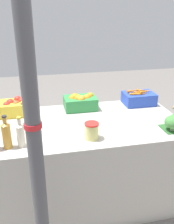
# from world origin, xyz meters

# --- Properties ---
(ground_plane) EXTENTS (10.00, 10.00, 0.00)m
(ground_plane) POSITION_xyz_m (0.00, 0.00, 0.00)
(ground_plane) COLOR slate
(market_table) EXTENTS (1.72, 0.94, 0.84)m
(market_table) POSITION_xyz_m (0.00, 0.00, 0.42)
(market_table) COLOR #B7B2A8
(market_table) RESTS_ON ground_plane
(support_pole) EXTENTS (0.10, 0.10, 2.24)m
(support_pole) POSITION_xyz_m (-0.46, -0.77, 1.12)
(support_pole) COLOR #4C4C51
(support_pole) RESTS_ON ground_plane
(apple_crate) EXTENTS (0.32, 0.23, 0.16)m
(apple_crate) POSITION_xyz_m (-0.64, 0.33, 0.92)
(apple_crate) COLOR gold
(apple_crate) RESTS_ON market_table
(orange_crate) EXTENTS (0.32, 0.23, 0.17)m
(orange_crate) POSITION_xyz_m (0.00, 0.33, 0.92)
(orange_crate) COLOR #2D8442
(orange_crate) RESTS_ON market_table
(carrot_crate) EXTENTS (0.32, 0.23, 0.16)m
(carrot_crate) POSITION_xyz_m (0.64, 0.33, 0.91)
(carrot_crate) COLOR #2847B7
(carrot_crate) RESTS_ON market_table
(juice_bottle_amber) EXTENTS (0.07, 0.07, 0.26)m
(juice_bottle_amber) POSITION_xyz_m (-0.67, -0.31, 0.95)
(juice_bottle_amber) COLOR gold
(juice_bottle_amber) RESTS_ON market_table
(juice_bottle_cloudy) EXTENTS (0.06, 0.06, 0.24)m
(juice_bottle_cloudy) POSITION_xyz_m (-0.57, -0.31, 0.94)
(juice_bottle_cloudy) COLOR beige
(juice_bottle_cloudy) RESTS_ON market_table
(pickle_jar) EXTENTS (0.12, 0.12, 0.14)m
(pickle_jar) POSITION_xyz_m (-0.03, -0.30, 0.91)
(pickle_jar) COLOR #D1CC75
(pickle_jar) RESTS_ON market_table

